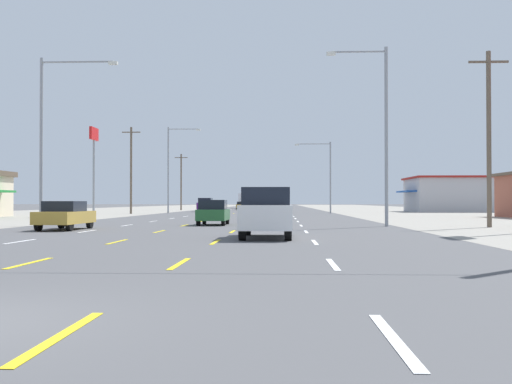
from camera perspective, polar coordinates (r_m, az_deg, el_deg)
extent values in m
plane|color=#4C4C4F|center=(73.02, -0.80, -2.04)|extent=(572.00, 572.00, 0.00)
cube|color=gray|center=(78.40, -19.18, -1.91)|extent=(28.00, 440.00, 0.01)
cube|color=gray|center=(75.77, 18.25, -1.95)|extent=(28.00, 440.00, 0.01)
cube|color=white|center=(23.38, -21.20, -4.34)|extent=(0.14, 2.60, 0.01)
cube|color=white|center=(30.40, -15.52, -3.57)|extent=(0.14, 2.60, 0.01)
cube|color=white|center=(37.60, -11.99, -3.07)|extent=(0.14, 2.60, 0.01)
cube|color=white|center=(44.90, -9.61, -2.72)|extent=(0.14, 2.60, 0.01)
cube|color=white|center=(52.25, -7.89, -2.47)|extent=(0.14, 2.60, 0.01)
cube|color=white|center=(59.64, -6.60, -2.28)|extent=(0.14, 2.60, 0.01)
cube|color=white|center=(67.06, -5.60, -2.13)|extent=(0.14, 2.60, 0.01)
cube|color=white|center=(74.49, -4.79, -2.01)|extent=(0.14, 2.60, 0.01)
cube|color=white|center=(81.94, -4.13, -1.91)|extent=(0.14, 2.60, 0.01)
cube|color=white|center=(89.39, -3.59, -1.83)|extent=(0.14, 2.60, 0.01)
cube|color=white|center=(96.85, -3.12, -1.76)|extent=(0.14, 2.60, 0.01)
cube|color=white|center=(104.32, -2.72, -1.70)|extent=(0.14, 2.60, 0.01)
cube|color=white|center=(111.79, -2.38, -1.65)|extent=(0.14, 2.60, 0.01)
cube|color=white|center=(119.27, -2.08, -1.61)|extent=(0.14, 2.60, 0.01)
cube|color=white|center=(126.74, -1.81, -1.57)|extent=(0.14, 2.60, 0.01)
cube|color=white|center=(134.22, -1.58, -1.53)|extent=(0.14, 2.60, 0.01)
cube|color=white|center=(141.71, -1.37, -1.50)|extent=(0.14, 2.60, 0.01)
cube|color=white|center=(149.19, -1.18, -1.47)|extent=(0.14, 2.60, 0.01)
cube|color=white|center=(156.68, -1.00, -1.44)|extent=(0.14, 2.60, 0.01)
cube|color=white|center=(164.16, -0.85, -1.42)|extent=(0.14, 2.60, 0.01)
cube|color=white|center=(171.65, -0.70, -1.40)|extent=(0.14, 2.60, 0.01)
cube|color=white|center=(179.14, -0.57, -1.38)|extent=(0.14, 2.60, 0.01)
cube|color=white|center=(186.63, -0.45, -1.36)|extent=(0.14, 2.60, 0.01)
cube|color=white|center=(194.12, -0.34, -1.34)|extent=(0.14, 2.60, 0.01)
cube|color=white|center=(201.61, -0.24, -1.33)|extent=(0.14, 2.60, 0.01)
cube|color=white|center=(209.10, -0.15, -1.31)|extent=(0.14, 2.60, 0.01)
cube|color=white|center=(216.60, -0.06, -1.30)|extent=(0.14, 2.60, 0.01)
cube|color=white|center=(224.09, 0.03, -1.29)|extent=(0.14, 2.60, 0.01)
cube|color=yellow|center=(15.14, -20.43, -6.25)|extent=(0.14, 2.60, 0.01)
cube|color=yellow|center=(22.22, -12.87, -4.56)|extent=(0.14, 2.60, 0.01)
cube|color=yellow|center=(29.51, -9.02, -3.67)|extent=(0.14, 2.60, 0.01)
cube|color=yellow|center=(36.88, -6.71, -3.12)|extent=(0.14, 2.60, 0.01)
cube|color=yellow|center=(44.30, -5.17, -2.76)|extent=(0.14, 2.60, 0.01)
cube|color=yellow|center=(51.74, -4.07, -2.49)|extent=(0.14, 2.60, 0.01)
cube|color=yellow|center=(59.20, -3.25, -2.30)|extent=(0.14, 2.60, 0.01)
cube|color=yellow|center=(66.66, -2.61, -2.14)|extent=(0.14, 2.60, 0.01)
cube|color=yellow|center=(74.13, -2.11, -2.02)|extent=(0.14, 2.60, 0.01)
cube|color=yellow|center=(81.61, -1.69, -1.92)|extent=(0.14, 2.60, 0.01)
cube|color=yellow|center=(89.09, -1.35, -1.84)|extent=(0.14, 2.60, 0.01)
cube|color=yellow|center=(96.58, -1.05, -1.77)|extent=(0.14, 2.60, 0.01)
cube|color=yellow|center=(104.06, -0.80, -1.71)|extent=(0.14, 2.60, 0.01)
cube|color=yellow|center=(111.55, -0.59, -1.65)|extent=(0.14, 2.60, 0.01)
cube|color=yellow|center=(119.04, -0.40, -1.61)|extent=(0.14, 2.60, 0.01)
cube|color=yellow|center=(126.53, -0.23, -1.57)|extent=(0.14, 2.60, 0.01)
cube|color=yellow|center=(134.03, -0.08, -1.53)|extent=(0.14, 2.60, 0.01)
cube|color=yellow|center=(141.52, 0.05, -1.50)|extent=(0.14, 2.60, 0.01)
cube|color=yellow|center=(149.01, 0.17, -1.47)|extent=(0.14, 2.60, 0.01)
cube|color=yellow|center=(156.51, 0.28, -1.44)|extent=(0.14, 2.60, 0.01)
cube|color=yellow|center=(164.00, 0.37, -1.42)|extent=(0.14, 2.60, 0.01)
cube|color=yellow|center=(171.50, 0.46, -1.40)|extent=(0.14, 2.60, 0.01)
cube|color=yellow|center=(178.99, 0.54, -1.38)|extent=(0.14, 2.60, 0.01)
cube|color=yellow|center=(186.49, 0.62, -1.36)|extent=(0.14, 2.60, 0.01)
cube|color=yellow|center=(193.98, 0.69, -1.34)|extent=(0.14, 2.60, 0.01)
cube|color=yellow|center=(201.48, 0.75, -1.33)|extent=(0.14, 2.60, 0.01)
cube|color=yellow|center=(208.98, 0.81, -1.31)|extent=(0.14, 2.60, 0.01)
cube|color=yellow|center=(216.47, 0.87, -1.30)|extent=(0.14, 2.60, 0.01)
cube|color=yellow|center=(223.97, 0.92, -1.29)|extent=(0.14, 2.60, 0.01)
cube|color=yellow|center=(6.95, -17.77, -12.66)|extent=(0.14, 2.60, 0.01)
cube|color=yellow|center=(14.16, -7.17, -6.67)|extent=(0.14, 2.60, 0.01)
cube|color=yellow|center=(21.56, -3.84, -4.69)|extent=(0.14, 2.60, 0.01)
cube|color=yellow|center=(29.02, -2.22, -3.73)|extent=(0.14, 2.60, 0.01)
cube|color=yellow|center=(36.49, -1.27, -3.15)|extent=(0.14, 2.60, 0.01)
cube|color=yellow|center=(43.98, -0.64, -2.77)|extent=(0.14, 2.60, 0.01)
cube|color=yellow|center=(51.46, -0.19, -2.50)|extent=(0.14, 2.60, 0.01)
cube|color=yellow|center=(58.95, 0.14, -2.30)|extent=(0.14, 2.60, 0.01)
cube|color=yellow|center=(66.45, 0.40, -2.15)|extent=(0.14, 2.60, 0.01)
cube|color=yellow|center=(73.94, 0.60, -2.02)|extent=(0.14, 2.60, 0.01)
cube|color=yellow|center=(81.44, 0.77, -1.92)|extent=(0.14, 2.60, 0.01)
cube|color=yellow|center=(88.93, 0.91, -1.84)|extent=(0.14, 2.60, 0.01)
cube|color=yellow|center=(96.43, 1.02, -1.77)|extent=(0.14, 2.60, 0.01)
cube|color=yellow|center=(103.93, 1.12, -1.71)|extent=(0.14, 2.60, 0.01)
cube|color=yellow|center=(111.42, 1.21, -1.65)|extent=(0.14, 2.60, 0.01)
cube|color=yellow|center=(118.92, 1.29, -1.61)|extent=(0.14, 2.60, 0.01)
cube|color=yellow|center=(126.42, 1.35, -1.57)|extent=(0.14, 2.60, 0.01)
cube|color=yellow|center=(133.92, 1.41, -1.53)|extent=(0.14, 2.60, 0.01)
cube|color=yellow|center=(141.42, 1.47, -1.50)|extent=(0.14, 2.60, 0.01)
cube|color=yellow|center=(148.92, 1.51, -1.47)|extent=(0.14, 2.60, 0.01)
cube|color=yellow|center=(156.41, 1.56, -1.44)|extent=(0.14, 2.60, 0.01)
cube|color=yellow|center=(163.91, 1.60, -1.42)|extent=(0.14, 2.60, 0.01)
cube|color=yellow|center=(171.41, 1.63, -1.40)|extent=(0.14, 2.60, 0.01)
cube|color=yellow|center=(178.91, 1.67, -1.38)|extent=(0.14, 2.60, 0.01)
cube|color=yellow|center=(186.41, 1.70, -1.36)|extent=(0.14, 2.60, 0.01)
cube|color=yellow|center=(193.91, 1.72, -1.34)|extent=(0.14, 2.60, 0.01)
cube|color=yellow|center=(201.41, 1.75, -1.33)|extent=(0.14, 2.60, 0.01)
cube|color=yellow|center=(208.91, 1.77, -1.31)|extent=(0.14, 2.60, 0.01)
cube|color=yellow|center=(216.41, 1.80, -1.30)|extent=(0.14, 2.60, 0.01)
cube|color=yellow|center=(223.91, 1.82, -1.29)|extent=(0.14, 2.60, 0.01)
cube|color=white|center=(6.65, 12.73, -13.23)|extent=(0.14, 2.60, 0.01)
cube|color=white|center=(14.01, 7.19, -6.73)|extent=(0.14, 2.60, 0.01)
cube|color=white|center=(21.47, 5.52, -4.71)|extent=(0.14, 2.60, 0.01)
cube|color=white|center=(28.95, 4.72, -3.73)|extent=(0.14, 2.60, 0.01)
cube|color=white|center=(36.44, 4.24, -3.15)|extent=(0.14, 2.60, 0.01)
cube|color=white|center=(43.93, 3.93, -2.77)|extent=(0.14, 2.60, 0.01)
cube|color=white|center=(51.42, 3.71, -2.50)|extent=(0.14, 2.60, 0.01)
cube|color=white|center=(58.92, 3.54, -2.30)|extent=(0.14, 2.60, 0.01)
cube|color=white|center=(66.42, 3.42, -2.15)|extent=(0.14, 2.60, 0.01)
cube|color=white|center=(73.91, 3.31, -2.02)|extent=(0.14, 2.60, 0.01)
cube|color=white|center=(81.41, 3.23, -1.92)|extent=(0.14, 2.60, 0.01)
cube|color=white|center=(88.91, 3.16, -1.84)|extent=(0.14, 2.60, 0.01)
cube|color=white|center=(96.41, 3.10, -1.77)|extent=(0.14, 2.60, 0.01)
cube|color=white|center=(103.91, 3.05, -1.71)|extent=(0.14, 2.60, 0.01)
cube|color=white|center=(111.41, 3.01, -1.65)|extent=(0.14, 2.60, 0.01)
cube|color=white|center=(118.90, 2.97, -1.61)|extent=(0.14, 2.60, 0.01)
cube|color=white|center=(126.40, 2.94, -1.57)|extent=(0.14, 2.60, 0.01)
cube|color=white|center=(133.90, 2.91, -1.53)|extent=(0.14, 2.60, 0.01)
cube|color=white|center=(141.40, 2.89, -1.50)|extent=(0.14, 2.60, 0.01)
cube|color=white|center=(148.90, 2.86, -1.47)|extent=(0.14, 2.60, 0.01)
cube|color=white|center=(156.40, 2.84, -1.44)|extent=(0.14, 2.60, 0.01)
cube|color=white|center=(163.90, 2.82, -1.42)|extent=(0.14, 2.60, 0.01)
cube|color=white|center=(171.40, 2.80, -1.40)|extent=(0.14, 2.60, 0.01)
cube|color=white|center=(178.90, 2.79, -1.38)|extent=(0.14, 2.60, 0.01)
cube|color=white|center=(186.40, 2.77, -1.36)|extent=(0.14, 2.60, 0.01)
cube|color=white|center=(193.90, 2.76, -1.34)|extent=(0.14, 2.60, 0.01)
cube|color=white|center=(201.40, 2.75, -1.33)|extent=(0.14, 2.60, 0.01)
cube|color=white|center=(208.90, 2.73, -1.31)|extent=(0.14, 2.60, 0.01)
cube|color=white|center=(216.40, 2.72, -1.30)|extent=(0.14, 2.60, 0.01)
cube|color=white|center=(223.90, 2.71, -1.29)|extent=(0.14, 2.60, 0.01)
cube|color=white|center=(24.10, 0.98, -2.32)|extent=(1.98, 4.90, 0.92)
cube|color=black|center=(24.04, 0.98, -0.41)|extent=(1.82, 2.70, 0.68)
cylinder|color=black|center=(25.84, -0.79, -3.24)|extent=(0.26, 0.76, 0.76)
cylinder|color=black|center=(25.80, 2.94, -3.24)|extent=(0.26, 0.76, 0.76)
cylinder|color=black|center=(22.45, -1.28, -3.59)|extent=(0.26, 0.76, 0.76)
cylinder|color=black|center=(22.41, 3.02, -3.60)|extent=(0.26, 0.76, 0.76)
cube|color=#B28C33|center=(32.59, -17.41, -2.28)|extent=(1.80, 4.50, 0.62)
cube|color=black|center=(32.48, -17.46, -1.28)|extent=(1.62, 2.10, 0.52)
cylinder|color=black|center=(34.32, -17.74, -2.73)|extent=(0.22, 0.64, 0.64)
cylinder|color=black|center=(33.82, -15.29, -2.76)|extent=(0.22, 0.64, 0.64)
cylinder|color=black|center=(31.43, -19.69, -2.89)|extent=(0.22, 0.64, 0.64)
cylinder|color=black|center=(30.88, -17.04, -2.93)|extent=(0.22, 0.64, 0.64)
cube|color=#235B2D|center=(37.56, -4.00, -2.14)|extent=(1.72, 3.90, 0.66)
cube|color=black|center=(37.30, -4.04, -1.19)|extent=(1.58, 1.90, 0.58)
cylinder|color=black|center=(39.04, -4.85, -2.57)|extent=(0.20, 0.60, 0.60)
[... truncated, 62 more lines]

